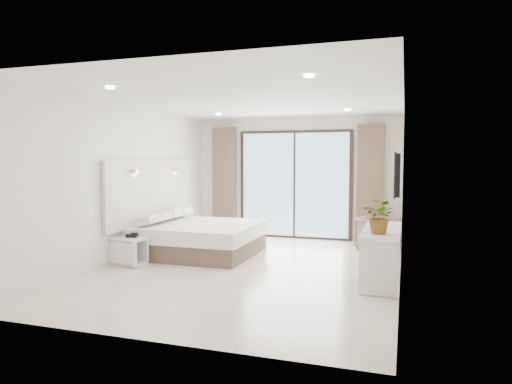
# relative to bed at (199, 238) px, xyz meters

# --- Properties ---
(ground) EXTENTS (6.20, 6.20, 0.00)m
(ground) POSITION_rel_bed_xyz_m (1.27, -0.79, -0.30)
(ground) COLOR beige
(ground) RESTS_ON ground
(room_shell) EXTENTS (4.62, 6.22, 2.72)m
(room_shell) POSITION_rel_bed_xyz_m (1.07, 0.04, 1.28)
(room_shell) COLOR silver
(room_shell) RESTS_ON ground
(bed) EXTENTS (2.07, 1.97, 0.72)m
(bed) POSITION_rel_bed_xyz_m (0.00, 0.00, 0.00)
(bed) COLOR brown
(bed) RESTS_ON ground
(nightstand) EXTENTS (0.56, 0.49, 0.45)m
(nightstand) POSITION_rel_bed_xyz_m (-0.75, -1.16, -0.07)
(nightstand) COLOR white
(nightstand) RESTS_ON ground
(phone) EXTENTS (0.21, 0.19, 0.06)m
(phone) POSITION_rel_bed_xyz_m (-0.73, -1.10, 0.18)
(phone) COLOR black
(phone) RESTS_ON nightstand
(console_desk) EXTENTS (0.52, 1.66, 0.77)m
(console_desk) POSITION_rel_bed_xyz_m (3.31, -0.94, 0.26)
(console_desk) COLOR white
(console_desk) RESTS_ON ground
(plant) EXTENTS (0.56, 0.58, 0.36)m
(plant) POSITION_rel_bed_xyz_m (3.31, -1.42, 0.65)
(plant) COLOR #33662D
(plant) RESTS_ON console_desk
(armchair) EXTENTS (0.83, 0.86, 0.71)m
(armchair) POSITION_rel_bed_xyz_m (3.12, 1.52, 0.05)
(armchair) COLOR #846A56
(armchair) RESTS_ON ground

